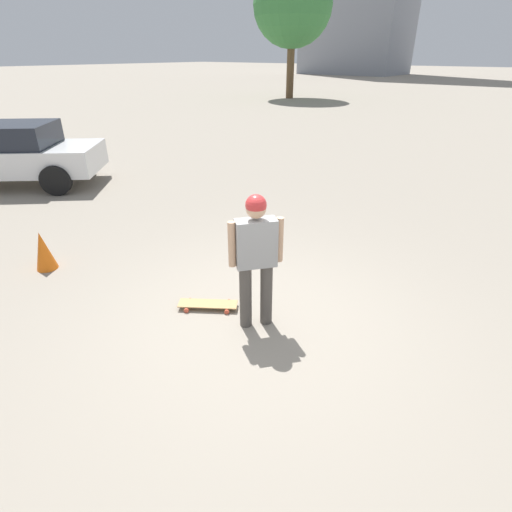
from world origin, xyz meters
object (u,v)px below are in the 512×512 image
object	(u,v)px
person	(256,252)
car_parked_near	(14,154)
skateboard	(208,304)
traffic_cone	(43,251)

from	to	relation	value
person	car_parked_near	bearing A→B (deg)	122.46
skateboard	car_parked_near	world-z (taller)	car_parked_near
person	skateboard	bearing A→B (deg)	139.23
car_parked_near	person	bearing A→B (deg)	131.74
traffic_cone	car_parked_near	bearing A→B (deg)	-110.50
person	skateboard	distance (m)	1.17
person	traffic_cone	xyz separation A→B (m)	(0.89, -3.43, -0.68)
skateboard	car_parked_near	size ratio (longest dim) A/B	0.18
car_parked_near	skateboard	bearing A→B (deg)	130.19
skateboard	traffic_cone	xyz separation A→B (m)	(0.76, -2.73, 0.25)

